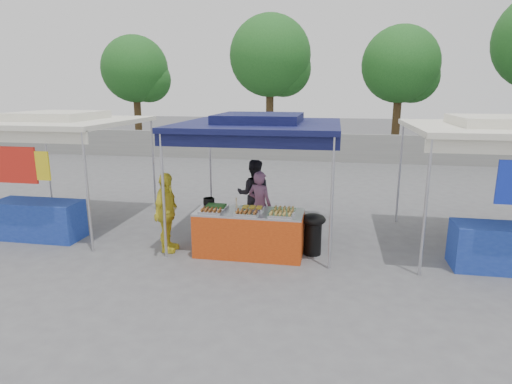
% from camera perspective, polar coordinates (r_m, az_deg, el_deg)
% --- Properties ---
extents(ground_plane, '(80.00, 80.00, 0.00)m').
position_cam_1_polar(ground_plane, '(8.29, -0.76, -8.04)').
color(ground_plane, '#59595B').
extents(back_wall, '(40.00, 0.25, 1.20)m').
position_cam_1_polar(back_wall, '(18.78, 5.79, 5.99)').
color(back_wall, gray).
rests_on(back_wall, ground_plane).
extents(main_canopy, '(3.20, 3.20, 2.57)m').
position_cam_1_polar(main_canopy, '(8.69, 0.45, 9.06)').
color(main_canopy, '#BAB9C1').
rests_on(main_canopy, ground_plane).
extents(neighbor_stall_left, '(3.20, 3.20, 2.57)m').
position_cam_1_polar(neighbor_stall_left, '(10.21, -25.76, 4.04)').
color(neighbor_stall_left, '#BAB9C1').
rests_on(neighbor_stall_left, ground_plane).
extents(neighbor_stall_right, '(3.20, 3.20, 2.57)m').
position_cam_1_polar(neighbor_stall_right, '(8.79, 30.23, 2.20)').
color(neighbor_stall_right, '#BAB9C1').
rests_on(neighbor_stall_right, ground_plane).
extents(tree_0, '(3.40, 3.31, 5.70)m').
position_cam_1_polar(tree_0, '(23.17, -15.43, 15.16)').
color(tree_0, '#402E18').
rests_on(tree_0, ground_plane).
extents(tree_1, '(3.75, 3.73, 6.41)m').
position_cam_1_polar(tree_1, '(20.67, 2.34, 17.25)').
color(tree_1, '#402E18').
rests_on(tree_1, ground_plane).
extents(tree_2, '(3.46, 3.38, 5.82)m').
position_cam_1_polar(tree_2, '(20.83, 19.07, 15.38)').
color(tree_2, '#402E18').
rests_on(tree_2, ground_plane).
extents(vendor_table, '(2.00, 0.80, 0.85)m').
position_cam_1_polar(vendor_table, '(8.05, -0.91, -5.48)').
color(vendor_table, '#C03E11').
rests_on(vendor_table, ground_plane).
extents(food_tray_fl, '(0.42, 0.30, 0.07)m').
position_cam_1_polar(food_tray_fl, '(7.84, -6.01, -2.55)').
color(food_tray_fl, silver).
rests_on(food_tray_fl, vendor_table).
extents(food_tray_fm, '(0.42, 0.30, 0.07)m').
position_cam_1_polar(food_tray_fm, '(7.69, -1.33, -2.81)').
color(food_tray_fm, silver).
rests_on(food_tray_fm, vendor_table).
extents(food_tray_fr, '(0.42, 0.30, 0.07)m').
position_cam_1_polar(food_tray_fr, '(7.60, 3.28, -3.04)').
color(food_tray_fr, silver).
rests_on(food_tray_fr, vendor_table).
extents(food_tray_bl, '(0.42, 0.30, 0.07)m').
position_cam_1_polar(food_tray_bl, '(8.12, -5.35, -1.97)').
color(food_tray_bl, silver).
rests_on(food_tray_bl, vendor_table).
extents(food_tray_bm, '(0.42, 0.30, 0.07)m').
position_cam_1_polar(food_tray_bm, '(8.00, -0.49, -2.15)').
color(food_tray_bm, silver).
rests_on(food_tray_bm, vendor_table).
extents(food_tray_br, '(0.42, 0.30, 0.07)m').
position_cam_1_polar(food_tray_br, '(7.88, 3.79, -2.44)').
color(food_tray_br, silver).
rests_on(food_tray_br, vendor_table).
extents(cooking_pot, '(0.22, 0.22, 0.13)m').
position_cam_1_polar(cooking_pot, '(8.42, -6.30, -1.24)').
color(cooking_pot, black).
rests_on(cooking_pot, vendor_table).
extents(skewer_cup, '(0.07, 0.07, 0.09)m').
position_cam_1_polar(skewer_cup, '(7.84, -2.57, -2.42)').
color(skewer_cup, '#BAB9C1').
rests_on(skewer_cup, vendor_table).
extents(wok_burner, '(0.47, 0.47, 0.80)m').
position_cam_1_polar(wok_burner, '(8.12, 7.60, -5.09)').
color(wok_burner, black).
rests_on(wok_burner, ground_plane).
extents(crate_left, '(0.46, 0.32, 0.27)m').
position_cam_1_polar(crate_left, '(8.81, -2.47, -5.77)').
color(crate_left, '#1329A1').
rests_on(crate_left, ground_plane).
extents(crate_right, '(0.49, 0.35, 0.30)m').
position_cam_1_polar(crate_right, '(8.81, 2.79, -5.69)').
color(crate_right, '#1329A1').
rests_on(crate_right, ground_plane).
extents(crate_stacked, '(0.46, 0.32, 0.28)m').
position_cam_1_polar(crate_stacked, '(8.72, 2.81, -3.91)').
color(crate_stacked, '#1329A1').
rests_on(crate_stacked, crate_right).
extents(vendor_woman, '(0.62, 0.51, 1.44)m').
position_cam_1_polar(vendor_woman, '(8.79, 0.51, -1.81)').
color(vendor_woman, '#885679').
rests_on(vendor_woman, ground_plane).
extents(helper_man, '(0.83, 0.69, 1.55)m').
position_cam_1_polar(helper_man, '(9.53, -0.29, -0.26)').
color(helper_man, black).
rests_on(helper_man, ground_plane).
extents(customer_person, '(0.40, 0.91, 1.54)m').
position_cam_1_polar(customer_person, '(8.30, -11.87, -2.71)').
color(customer_person, yellow).
rests_on(customer_person, ground_plane).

